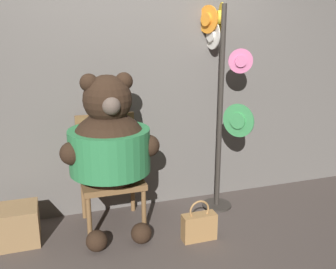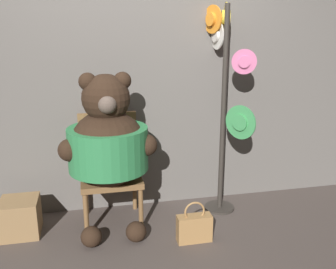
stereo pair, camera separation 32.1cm
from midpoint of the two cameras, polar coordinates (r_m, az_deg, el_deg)
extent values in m
plane|color=#4C423D|center=(3.23, 0.08, -15.04)|extent=(14.00, 14.00, 0.00)
cube|color=#66605B|center=(3.44, -2.19, 6.53)|extent=(8.00, 0.10, 2.21)
cylinder|color=brown|center=(3.15, -9.48, -12.12)|extent=(0.04, 0.04, 0.39)
cylinder|color=brown|center=(3.20, -1.23, -11.47)|extent=(0.04, 0.04, 0.39)
cylinder|color=brown|center=(3.52, -9.86, -9.02)|extent=(0.04, 0.04, 0.39)
cylinder|color=brown|center=(3.56, -2.53, -8.49)|extent=(0.04, 0.04, 0.39)
cube|color=brown|center=(3.26, -5.88, -6.76)|extent=(0.51, 0.47, 0.05)
cube|color=brown|center=(3.37, -6.44, -0.94)|extent=(0.51, 0.04, 0.51)
sphere|color=black|center=(3.09, -6.18, -2.16)|extent=(0.64, 0.64, 0.64)
cylinder|color=#2D7F47|center=(3.09, -6.18, -2.16)|extent=(0.66, 0.66, 0.35)
sphere|color=black|center=(2.99, -6.41, 5.49)|extent=(0.39, 0.39, 0.39)
sphere|color=black|center=(2.96, -9.12, 7.93)|extent=(0.14, 0.14, 0.14)
sphere|color=black|center=(2.98, -3.89, 8.17)|extent=(0.14, 0.14, 0.14)
sphere|color=brown|center=(2.83, -6.04, 4.53)|extent=(0.14, 0.14, 0.14)
sphere|color=black|center=(2.99, -11.86, -2.39)|extent=(0.18, 0.18, 0.18)
sphere|color=black|center=(3.05, -0.31, -1.68)|extent=(0.18, 0.18, 0.18)
sphere|color=black|center=(3.07, -8.60, -15.22)|extent=(0.17, 0.17, 0.17)
sphere|color=black|center=(3.11, -1.86, -14.66)|extent=(0.17, 0.17, 0.17)
cylinder|color=#332D28|center=(3.70, 10.35, -10.92)|extent=(0.28, 0.28, 0.02)
cylinder|color=#332D28|center=(3.39, 11.11, 3.14)|extent=(0.04, 0.04, 1.86)
cylinder|color=yellow|center=(3.44, 11.57, 17.08)|extent=(0.08, 0.25, 0.25)
cylinder|color=yellow|center=(3.44, 11.57, 17.08)|extent=(0.10, 0.14, 0.12)
cylinder|color=#3D9351|center=(3.31, 13.74, 1.78)|extent=(0.18, 0.25, 0.30)
cylinder|color=#3D9351|center=(3.31, 13.74, 1.78)|extent=(0.12, 0.14, 0.14)
cylinder|color=#D16693|center=(3.34, 14.31, 10.69)|extent=(0.21, 0.08, 0.21)
cylinder|color=#D16693|center=(3.34, 14.31, 10.69)|extent=(0.11, 0.08, 0.10)
cylinder|color=orange|center=(3.46, 9.58, 16.93)|extent=(0.09, 0.23, 0.24)
cylinder|color=orange|center=(3.46, 9.58, 16.93)|extent=(0.10, 0.13, 0.12)
cylinder|color=silver|center=(3.48, 10.24, 14.66)|extent=(0.03, 0.25, 0.25)
cylinder|color=silver|center=(3.48, 10.24, 14.66)|extent=(0.07, 0.13, 0.12)
cube|color=#A87A47|center=(3.12, 7.06, -14.09)|extent=(0.28, 0.11, 0.22)
torus|color=#A87A47|center=(3.04, 7.16, -11.64)|extent=(0.17, 0.02, 0.17)
cube|color=#937047|center=(3.34, -19.01, -11.87)|extent=(0.31, 0.31, 0.31)
camera|label=1|loc=(0.16, -87.14, 0.81)|focal=40.00mm
camera|label=2|loc=(0.16, 92.86, -0.81)|focal=40.00mm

